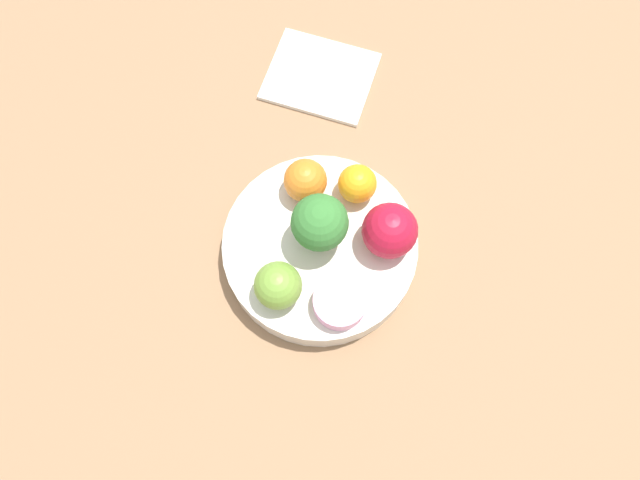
{
  "coord_description": "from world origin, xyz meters",
  "views": [
    {
      "loc": [
        0.01,
        0.22,
        0.68
      ],
      "look_at": [
        0.0,
        0.0,
        0.07
      ],
      "focal_mm": 35.0,
      "sensor_mm": 36.0,
      "label": 1
    }
  ],
  "objects": [
    {
      "name": "apple_green",
      "position": [
        0.04,
        0.05,
        0.08
      ],
      "size": [
        0.05,
        0.05,
        0.05
      ],
      "color": "olive",
      "rests_on": "bowl"
    },
    {
      "name": "orange_front",
      "position": [
        -0.04,
        -0.06,
        0.08
      ],
      "size": [
        0.04,
        0.04,
        0.04
      ],
      "color": "orange",
      "rests_on": "bowl"
    },
    {
      "name": "small_cup",
      "position": [
        -0.02,
        0.07,
        0.07
      ],
      "size": [
        0.06,
        0.06,
        0.02
      ],
      "color": "#EA9EC6",
      "rests_on": "bowl"
    },
    {
      "name": "bowl",
      "position": [
        0.0,
        0.0,
        0.04
      ],
      "size": [
        0.21,
        0.21,
        0.04
      ],
      "color": "silver",
      "rests_on": "table_surface"
    },
    {
      "name": "napkin",
      "position": [
        -0.01,
        -0.23,
        0.02
      ],
      "size": [
        0.16,
        0.15,
        0.01
      ],
      "color": "white",
      "rests_on": "table_surface"
    },
    {
      "name": "table_surface",
      "position": [
        0.0,
        0.0,
        0.01
      ],
      "size": [
        1.2,
        1.2,
        0.02
      ],
      "color": "#936D4C",
      "rests_on": "ground_plane"
    },
    {
      "name": "ground_plane",
      "position": [
        0.0,
        0.0,
        0.0
      ],
      "size": [
        6.0,
        6.0,
        0.0
      ],
      "primitive_type": "plane",
      "color": "gray"
    },
    {
      "name": "apple_red",
      "position": [
        -0.07,
        -0.0,
        0.08
      ],
      "size": [
        0.06,
        0.06,
        0.06
      ],
      "color": "#B7142D",
      "rests_on": "bowl"
    },
    {
      "name": "broccoli",
      "position": [
        0.0,
        -0.01,
        0.1
      ],
      "size": [
        0.06,
        0.06,
        0.07
      ],
      "color": "#99C17A",
      "rests_on": "bowl"
    },
    {
      "name": "orange_back",
      "position": [
        0.01,
        -0.06,
        0.08
      ],
      "size": [
        0.05,
        0.05,
        0.05
      ],
      "color": "orange",
      "rests_on": "bowl"
    }
  ]
}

